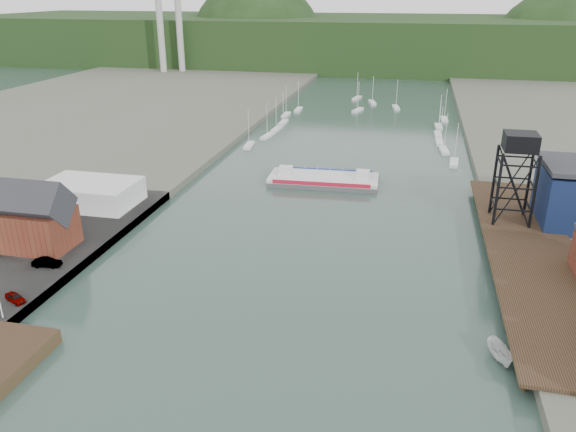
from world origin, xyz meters
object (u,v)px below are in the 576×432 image
at_px(lift_tower, 520,147).
at_px(car_west_a, 15,298).
at_px(harbor_building, 33,222).
at_px(chain_ferry, 323,179).
at_px(motorboat, 500,353).

bearing_deg(lift_tower, car_west_a, -147.42).
relative_size(harbor_building, car_west_a, 3.44).
bearing_deg(harbor_building, lift_tower, 19.98).
bearing_deg(chain_ferry, car_west_a, -119.67).
xyz_separation_m(harbor_building, lift_tower, (77.00, 28.00, 9.56)).
relative_size(harbor_building, chain_ferry, 0.49).
distance_m(chain_ferry, motorboat, 67.59).
relative_size(chain_ferry, motorboat, 4.71).
bearing_deg(motorboat, car_west_a, 164.02).
bearing_deg(car_west_a, harbor_building, 50.56).
xyz_separation_m(lift_tower, car_west_a, (-69.00, -44.09, -13.44)).
height_order(harbor_building, motorboat, harbor_building).
xyz_separation_m(chain_ferry, motorboat, (31.08, -60.02, 0.01)).
distance_m(harbor_building, car_west_a, 18.39).
distance_m(lift_tower, chain_ferry, 44.13).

